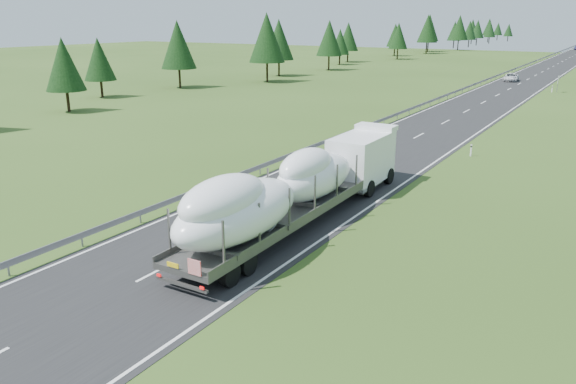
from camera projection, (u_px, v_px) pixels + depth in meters
The scene contains 7 objects.
ground at pixel (160, 270), 25.70m from camera, with size 400.00×400.00×0.00m, color #2E4918.
road_surface at pixel (529, 79), 107.29m from camera, with size 10.00×400.00×0.02m, color black.
guardrail at pixel (500, 74), 109.70m from camera, with size 0.10×400.00×0.76m.
highway_sign at pixel (558, 81), 86.86m from camera, with size 0.08×0.90×2.60m.
tree_line_left at pixel (383, 34), 154.60m from camera, with size 15.08×343.32×12.57m.
boat_truck at pixel (294, 186), 30.27m from camera, with size 3.56×21.30×4.37m.
distant_van at pixel (511, 77), 103.12m from camera, with size 2.38×5.17×1.44m, color silver.
Camera 1 is at (17.23, -17.02, 11.01)m, focal length 35.00 mm.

